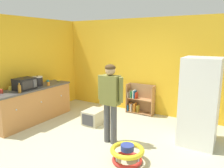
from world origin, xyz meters
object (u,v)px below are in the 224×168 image
Objects in this scene: microwave at (25,84)px; orange_cup at (48,84)px; yellow_cup at (10,88)px; refrigerator at (199,102)px; banana_bunch at (59,81)px; red_cup at (1,91)px; amber_bottle at (19,89)px; crock_pot at (37,81)px; pet_carrier at (94,117)px; baby_walker at (127,153)px; kitchen_counter at (33,104)px; standing_person at (110,97)px; teal_cup at (48,82)px; bookshelf at (139,101)px.

microwave reaches higher than orange_cup.
orange_cup and yellow_cup have the same top height.
banana_bunch is at bearing 178.59° from refrigerator.
amber_bottle is at bearing 36.15° from red_cup.
crock_pot is (-0.08, 0.46, -0.02)m from microwave.
orange_cup is at bearing -172.82° from refrigerator.
crock_pot is at bearing 99.43° from microwave.
banana_bunch is (-1.46, 0.31, 0.75)m from pet_carrier.
microwave is at bearing -106.02° from orange_cup.
amber_bottle reaches higher than baby_walker.
standing_person reaches higher than kitchen_counter.
red_cup is 1.00× the size of orange_cup.
kitchen_counter is 0.63m from microwave.
pet_carrier is at bearing 1.92° from teal_cup.
amber_bottle is (0.21, -0.31, -0.04)m from microwave.
kitchen_counter is at bearing 179.32° from standing_person.
refrigerator is 18.74× the size of yellow_cup.
pet_carrier is at bearing 30.33° from microwave.
amber_bottle is at bearing -76.49° from teal_cup.
standing_person is at bearing 13.11° from amber_bottle.
baby_walker is at bearing -19.74° from teal_cup.
orange_cup is (-2.19, 0.41, -0.04)m from standing_person.
amber_bottle reaches higher than orange_cup.
crock_pot is 2.94× the size of yellow_cup.
orange_cup is (0.17, 0.60, -0.09)m from microwave.
pet_carrier is 1.80m from crock_pot.
pet_carrier is (-0.89, 0.66, -0.81)m from standing_person.
baby_walker is 6.36× the size of orange_cup.
baby_walker is at bearing -70.48° from bookshelf.
yellow_cup is at bearing -132.61° from microwave.
banana_bunch is at bearing 83.34° from crock_pot.
refrigerator is 3.71× the size of microwave.
teal_cup is at bearing 160.26° from baby_walker.
standing_person reaches higher than pet_carrier.
red_cup is 1.00× the size of teal_cup.
crock_pot is at bearing 173.70° from standing_person.
bookshelf is at bearing 109.52° from baby_walker.
banana_bunch is (0.08, 0.71, -0.10)m from crock_pot.
amber_bottle is (-2.79, -0.02, 0.84)m from baby_walker.
microwave is (-1.47, -0.86, 0.86)m from pet_carrier.
pet_carrier is at bearing 41.51° from red_cup.
red_cup is (-1.59, -1.41, 0.77)m from pet_carrier.
banana_bunch reaches higher than kitchen_counter.
banana_bunch is (-2.35, 0.98, -0.06)m from standing_person.
crock_pot is 0.72m from banana_bunch.
amber_bottle is 2.59× the size of orange_cup.
refrigerator is at bearing 3.85° from teal_cup.
kitchen_counter is 0.79m from amber_bottle.
pet_carrier is at bearing 11.14° from orange_cup.
orange_cup is at bearing 92.32° from amber_bottle.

